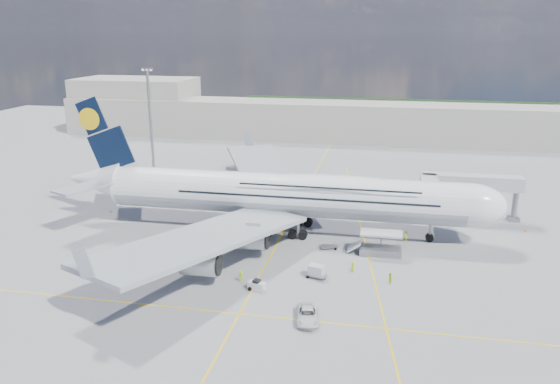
% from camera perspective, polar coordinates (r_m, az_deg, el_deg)
% --- Properties ---
extents(ground, '(300.00, 300.00, 0.00)m').
position_cam_1_polar(ground, '(87.89, -0.81, -6.36)').
color(ground, gray).
rests_on(ground, ground).
extents(taxi_line_main, '(0.25, 220.00, 0.01)m').
position_cam_1_polar(taxi_line_main, '(87.88, -0.81, -6.36)').
color(taxi_line_main, yellow).
rests_on(taxi_line_main, ground).
extents(taxi_line_cross, '(120.00, 0.25, 0.01)m').
position_cam_1_polar(taxi_line_cross, '(70.43, -4.28, -12.59)').
color(taxi_line_cross, yellow).
rests_on(taxi_line_cross, ground).
extents(taxi_line_diag, '(14.16, 99.06, 0.01)m').
position_cam_1_polar(taxi_line_diag, '(95.53, 8.72, -4.62)').
color(taxi_line_diag, yellow).
rests_on(taxi_line_diag, ground).
extents(airliner, '(77.26, 79.15, 23.71)m').
position_cam_1_polar(airliner, '(94.72, 0.58, -0.22)').
color(airliner, white).
rests_on(airliner, ground).
extents(jet_bridge, '(18.80, 12.10, 8.50)m').
position_cam_1_polar(jet_bridge, '(104.54, 17.87, 0.58)').
color(jet_bridge, '#B7B7BC').
rests_on(jet_bridge, ground).
extents(cargo_loader, '(8.53, 3.20, 3.67)m').
position_cam_1_polar(cargo_loader, '(88.42, 10.35, -5.62)').
color(cargo_loader, silver).
rests_on(cargo_loader, ground).
extents(light_mast, '(3.00, 0.70, 25.50)m').
position_cam_1_polar(light_mast, '(138.17, -13.39, 7.40)').
color(light_mast, gray).
rests_on(light_mast, ground).
extents(terminal, '(180.00, 16.00, 12.00)m').
position_cam_1_polar(terminal, '(177.20, 5.63, 7.37)').
color(terminal, '#B2AD9E').
rests_on(terminal, ground).
extents(hangar, '(40.00, 22.00, 18.00)m').
position_cam_1_polar(hangar, '(200.70, -14.74, 8.86)').
color(hangar, '#B2AD9E').
rests_on(hangar, ground).
extents(tree_line, '(160.00, 6.00, 8.00)m').
position_cam_1_polar(tree_line, '(222.39, 17.23, 8.07)').
color(tree_line, '#193814').
rests_on(tree_line, ground).
extents(dolly_row_a, '(3.32, 2.52, 0.43)m').
position_cam_1_polar(dolly_row_a, '(87.00, -15.43, -7.01)').
color(dolly_row_a, gray).
rests_on(dolly_row_a, ground).
extents(dolly_row_b, '(3.63, 2.81, 2.04)m').
position_cam_1_polar(dolly_row_b, '(89.82, -9.95, -5.34)').
color(dolly_row_b, gray).
rests_on(dolly_row_b, ground).
extents(dolly_row_c, '(3.38, 2.31, 0.45)m').
position_cam_1_polar(dolly_row_c, '(83.17, -13.56, -7.98)').
color(dolly_row_c, gray).
rests_on(dolly_row_c, ground).
extents(dolly_back, '(3.16, 1.84, 0.45)m').
position_cam_1_polar(dolly_back, '(86.01, -11.02, -6.96)').
color(dolly_back, gray).
rests_on(dolly_back, ground).
extents(dolly_nose_far, '(3.29, 2.34, 1.88)m').
position_cam_1_polar(dolly_nose_far, '(79.36, 3.82, -8.23)').
color(dolly_nose_far, gray).
rests_on(dolly_nose_far, ground).
extents(dolly_nose_near, '(3.14, 2.43, 0.41)m').
position_cam_1_polar(dolly_nose_near, '(89.77, 5.15, -5.70)').
color(dolly_nose_near, gray).
rests_on(dolly_nose_near, ground).
extents(baggage_tug, '(2.61, 1.66, 1.51)m').
position_cam_1_polar(baggage_tug, '(75.88, -2.46, -9.72)').
color(baggage_tug, silver).
rests_on(baggage_tug, ground).
extents(catering_truck_inner, '(6.26, 3.04, 3.59)m').
position_cam_1_polar(catering_truck_inner, '(119.75, -5.43, 0.75)').
color(catering_truck_inner, gray).
rests_on(catering_truck_inner, ground).
extents(catering_truck_outer, '(5.71, 2.26, 3.42)m').
position_cam_1_polar(catering_truck_outer, '(129.10, -4.42, 1.90)').
color(catering_truck_outer, gray).
rests_on(catering_truck_outer, ground).
extents(service_van, '(3.42, 5.94, 1.56)m').
position_cam_1_polar(service_van, '(68.49, 2.88, -12.73)').
color(service_van, silver).
rests_on(service_van, ground).
extents(crew_nose, '(0.83, 0.83, 1.95)m').
position_cam_1_polar(crew_nose, '(94.13, 13.02, -4.57)').
color(crew_nose, '#C1DC17').
rests_on(crew_nose, ground).
extents(crew_loader, '(1.00, 1.05, 1.71)m').
position_cam_1_polar(crew_loader, '(78.82, 11.42, -8.85)').
color(crew_loader, '#ADF219').
rests_on(crew_loader, ground).
extents(crew_wing, '(0.53, 1.00, 1.62)m').
position_cam_1_polar(crew_wing, '(81.40, -9.02, -7.90)').
color(crew_wing, '#A0F71A').
rests_on(crew_wing, ground).
extents(crew_van, '(0.65, 0.86, 1.58)m').
position_cam_1_polar(crew_van, '(81.80, 7.63, -7.73)').
color(crew_van, '#D9F519').
rests_on(crew_van, ground).
extents(crew_tug, '(1.27, 0.94, 1.75)m').
position_cam_1_polar(crew_tug, '(78.12, -4.12, -8.77)').
color(crew_tug, '#BDF81A').
rests_on(crew_tug, ground).
extents(cone_nose, '(0.45, 0.45, 0.57)m').
position_cam_1_polar(cone_nose, '(105.61, 24.26, -3.71)').
color(cone_nose, orange).
rests_on(cone_nose, ground).
extents(cone_wing_left_inner, '(0.48, 0.48, 0.62)m').
position_cam_1_polar(cone_wing_left_inner, '(106.19, -0.98, -2.06)').
color(cone_wing_left_inner, orange).
rests_on(cone_wing_left_inner, ground).
extents(cone_wing_left_outer, '(0.43, 0.43, 0.55)m').
position_cam_1_polar(cone_wing_left_outer, '(125.35, -1.18, 0.87)').
color(cone_wing_left_outer, orange).
rests_on(cone_wing_left_outer, ground).
extents(cone_wing_right_inner, '(0.42, 0.42, 0.53)m').
position_cam_1_polar(cone_wing_right_inner, '(88.86, -9.23, -6.14)').
color(cone_wing_right_inner, orange).
rests_on(cone_wing_right_inner, ground).
extents(cone_wing_right_outer, '(0.42, 0.42, 0.53)m').
position_cam_1_polar(cone_wing_right_outer, '(80.55, -13.53, -8.89)').
color(cone_wing_right_outer, orange).
rests_on(cone_wing_right_outer, ground).
extents(cone_tail, '(0.41, 0.41, 0.52)m').
position_cam_1_polar(cone_tail, '(111.71, -17.26, -1.90)').
color(cone_tail, orange).
rests_on(cone_tail, ground).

